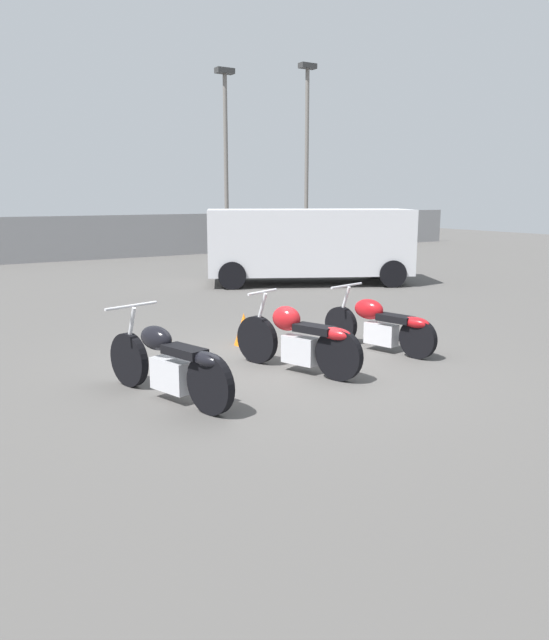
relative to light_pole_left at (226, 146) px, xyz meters
The scene contains 9 objects.
ground_plane 16.81m from the light_pole_left, 115.46° to the right, with size 60.00×60.00×0.00m, color #514F4C.
fence_back 7.86m from the light_pole_left, behind, with size 40.00×0.04×1.61m.
light_pole_left is the anchor object (origin of this frame).
light_pole_right 3.63m from the light_pole_left, ahead, with size 0.70×0.35×7.47m.
motorcycle_slot_0 17.99m from the light_pole_left, 119.98° to the right, with size 0.86×2.12×1.04m.
motorcycle_slot_1 16.96m from the light_pole_left, 114.56° to the right, with size 0.85×1.96×1.04m.
motorcycle_slot_2 16.08m from the light_pole_left, 109.36° to the right, with size 0.80×1.97×0.95m.
parked_van 8.83m from the light_pole_left, 102.74° to the right, with size 5.62×4.18×1.96m.
traffic_cone_near 15.43m from the light_pole_left, 116.84° to the right, with size 0.31×0.31×0.51m.
Camera 1 is at (-4.42, -6.99, 2.31)m, focal length 35.00 mm.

